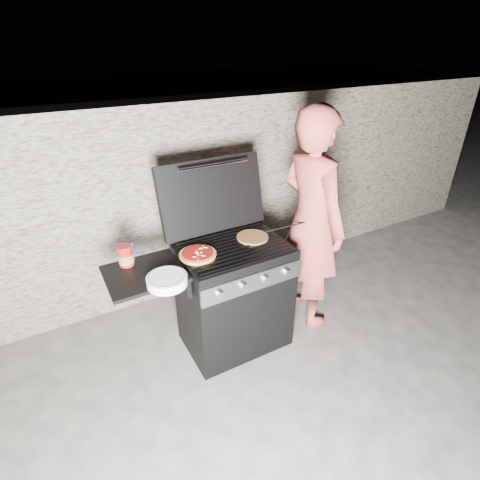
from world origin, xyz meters
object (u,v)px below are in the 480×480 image
pizza_topped (198,254)px  gas_grill (206,306)px  sauce_jar (126,255)px  person (311,223)px

pizza_topped → gas_grill: bearing=-11.8°
gas_grill → pizza_topped: size_ratio=5.16×
pizza_topped → sauce_jar: size_ratio=1.73×
sauce_jar → gas_grill: bearing=-16.0°
pizza_topped → person: 1.00m
sauce_jar → person: size_ratio=0.08×
gas_grill → person: size_ratio=0.72×
pizza_topped → person: size_ratio=0.14×
sauce_jar → pizza_topped: bearing=-16.3°
gas_grill → person: person is taller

